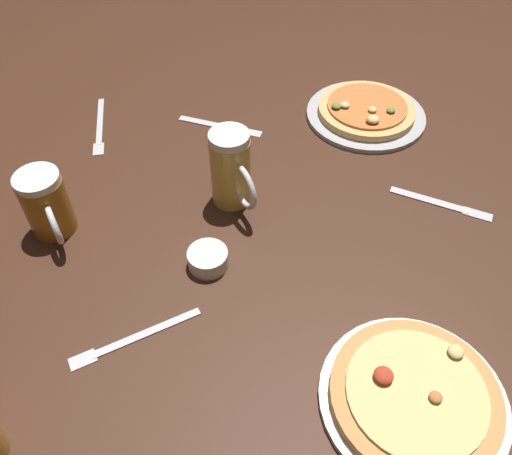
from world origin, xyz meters
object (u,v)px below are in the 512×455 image
(beer_mug_dark, at_px, (47,205))
(ramekin_sauce, at_px, (208,259))
(pizza_plate_far, at_px, (366,112))
(pizza_plate_near, at_px, (414,397))
(beer_mug_pale, at_px, (232,170))
(fork_spare, at_px, (133,338))
(fork_left, at_px, (100,127))
(knife_spare, at_px, (441,203))
(knife_right, at_px, (220,126))

(beer_mug_dark, height_order, ramekin_sauce, beer_mug_dark)
(ramekin_sauce, bearing_deg, pizza_plate_far, 46.28)
(pizza_plate_near, bearing_deg, beer_mug_pale, 116.90)
(pizza_plate_near, height_order, fork_spare, pizza_plate_near)
(pizza_plate_far, relative_size, fork_left, 1.28)
(knife_spare, bearing_deg, fork_left, 154.85)
(fork_left, bearing_deg, ramekin_sauce, -61.80)
(fork_spare, bearing_deg, beer_mug_pale, 58.78)
(fork_left, xyz_separation_m, knife_right, (0.30, -0.03, 0.00))
(pizza_plate_near, relative_size, knife_spare, 1.50)
(beer_mug_pale, xyz_separation_m, knife_right, (-0.01, 0.26, -0.08))
(beer_mug_pale, distance_m, knife_right, 0.27)
(knife_right, bearing_deg, pizza_plate_far, 0.12)
(pizza_plate_near, relative_size, ramekin_sauce, 3.79)
(pizza_plate_near, height_order, knife_spare, pizza_plate_near)
(ramekin_sauce, relative_size, fork_left, 0.33)
(fork_spare, bearing_deg, beer_mug_dark, 121.56)
(knife_spare, bearing_deg, knife_right, 144.35)
(pizza_plate_far, distance_m, beer_mug_dark, 0.78)
(ramekin_sauce, height_order, knife_spare, ramekin_sauce)
(pizza_plate_far, relative_size, knife_spare, 1.52)
(fork_left, xyz_separation_m, knife_spare, (0.75, -0.35, -0.00))
(beer_mug_dark, relative_size, ramekin_sauce, 1.79)
(pizza_plate_far, height_order, fork_spare, pizza_plate_far)
(fork_spare, bearing_deg, pizza_plate_near, -19.88)
(beer_mug_dark, height_order, fork_left, beer_mug_dark)
(beer_mug_pale, bearing_deg, knife_spare, -7.89)
(beer_mug_pale, distance_m, fork_spare, 0.38)
(knife_right, bearing_deg, pizza_plate_near, -71.09)
(pizza_plate_near, distance_m, pizza_plate_far, 0.75)
(knife_spare, bearing_deg, beer_mug_dark, 178.92)
(pizza_plate_far, height_order, ramekin_sauce, pizza_plate_far)
(beer_mug_pale, xyz_separation_m, ramekin_sauce, (-0.06, -0.17, -0.07))
(fork_spare, xyz_separation_m, knife_spare, (0.63, 0.26, -0.00))
(beer_mug_dark, xyz_separation_m, ramekin_sauce, (0.30, -0.13, -0.05))
(beer_mug_pale, bearing_deg, pizza_plate_near, -63.10)
(pizza_plate_far, bearing_deg, beer_mug_dark, -156.82)
(pizza_plate_near, relative_size, knife_right, 1.43)
(pizza_plate_near, relative_size, beer_mug_dark, 2.11)
(fork_spare, bearing_deg, fork_left, 100.53)
(pizza_plate_far, distance_m, fork_spare, 0.80)
(ramekin_sauce, height_order, fork_left, ramekin_sauce)
(ramekin_sauce, xyz_separation_m, knife_right, (0.05, 0.43, -0.01))
(pizza_plate_near, distance_m, fork_spare, 0.47)
(beer_mug_pale, height_order, knife_right, beer_mug_pale)
(beer_mug_dark, distance_m, knife_spare, 0.80)
(beer_mug_dark, relative_size, fork_left, 0.60)
(pizza_plate_near, distance_m, knife_spare, 0.46)
(pizza_plate_near, distance_m, fork_left, 0.95)
(pizza_plate_near, bearing_deg, fork_left, 125.63)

